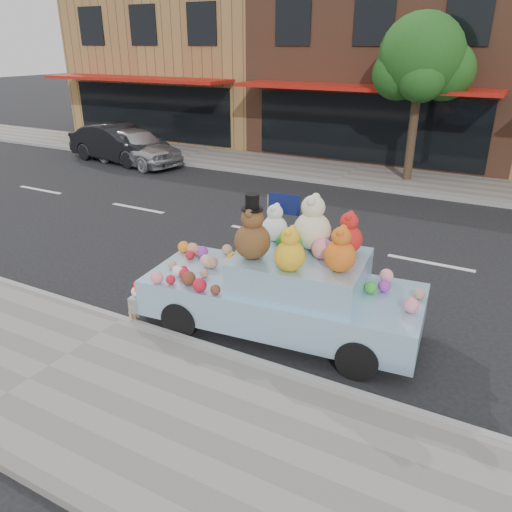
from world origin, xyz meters
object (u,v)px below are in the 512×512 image
Objects in this scene: car_dark at (119,143)px; car_silver at (136,146)px; art_car at (284,286)px; street_tree at (422,64)px.

car_silver is at bearing -87.91° from car_dark.
art_car is at bearing -119.56° from car_dark.
street_tree is at bearing -64.61° from car_silver.
street_tree reaches higher than car_silver.
car_dark is 13.82m from art_car.
street_tree is 10.45m from car_silver.
street_tree is 10.84m from art_car.
art_car is (11.06, -8.28, 0.09)m from car_dark.
art_car reaches higher than car_dark.
car_dark is at bearing 137.33° from art_car.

